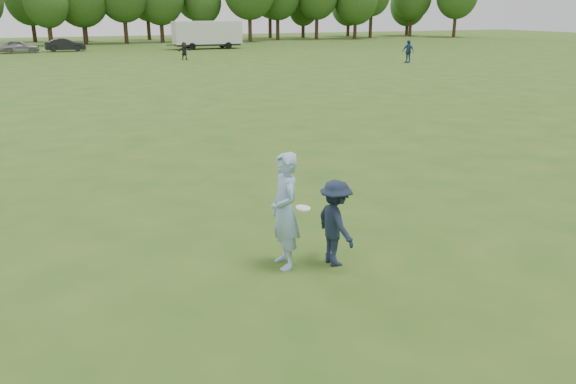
{
  "coord_description": "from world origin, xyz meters",
  "views": [
    {
      "loc": [
        -3.41,
        -8.4,
        4.44
      ],
      "look_at": [
        0.69,
        1.03,
        1.1
      ],
      "focal_mm": 35.0,
      "sensor_mm": 36.0,
      "label": 1
    }
  ],
  "objects_px": {
    "thrower": "(285,211)",
    "cargo_trailer": "(207,34)",
    "car_e": "(19,46)",
    "player_far_b": "(408,51)",
    "field_cone": "(306,53)",
    "car_f": "(65,45)",
    "player_far_d": "(184,51)",
    "defender": "(336,223)"
  },
  "relations": [
    {
      "from": "car_e",
      "to": "car_f",
      "type": "xyz_separation_m",
      "value": [
        4.72,
        0.71,
        0.02
      ]
    },
    {
      "from": "player_far_d",
      "to": "cargo_trailer",
      "type": "height_order",
      "value": "cargo_trailer"
    },
    {
      "from": "thrower",
      "to": "player_far_d",
      "type": "bearing_deg",
      "value": 172.01
    },
    {
      "from": "car_f",
      "to": "thrower",
      "type": "bearing_deg",
      "value": -178.46
    },
    {
      "from": "thrower",
      "to": "car_e",
      "type": "xyz_separation_m",
      "value": [
        -5.42,
        60.3,
        -0.36
      ]
    },
    {
      "from": "cargo_trailer",
      "to": "car_e",
      "type": "bearing_deg",
      "value": 176.19
    },
    {
      "from": "field_cone",
      "to": "cargo_trailer",
      "type": "relative_size",
      "value": 0.03
    },
    {
      "from": "player_far_d",
      "to": "cargo_trailer",
      "type": "xyz_separation_m",
      "value": [
        6.28,
        14.44,
        0.96
      ]
    },
    {
      "from": "car_e",
      "to": "cargo_trailer",
      "type": "bearing_deg",
      "value": -96.42
    },
    {
      "from": "thrower",
      "to": "car_f",
      "type": "relative_size",
      "value": 0.49
    },
    {
      "from": "player_far_b",
      "to": "car_e",
      "type": "xyz_separation_m",
      "value": [
        -31.74,
        26.5,
        -0.28
      ]
    },
    {
      "from": "player_far_b",
      "to": "defender",
      "type": "bearing_deg",
      "value": -56.28
    },
    {
      "from": "thrower",
      "to": "car_f",
      "type": "bearing_deg",
      "value": -176.03
    },
    {
      "from": "player_far_b",
      "to": "player_far_d",
      "type": "xyz_separation_m",
      "value": [
        -17.43,
        10.68,
        -0.16
      ]
    },
    {
      "from": "car_f",
      "to": "car_e",
      "type": "bearing_deg",
      "value": 99.48
    },
    {
      "from": "player_far_b",
      "to": "player_far_d",
      "type": "relative_size",
      "value": 1.19
    },
    {
      "from": "player_far_d",
      "to": "field_cone",
      "type": "xyz_separation_m",
      "value": [
        13.11,
        1.13,
        -0.67
      ]
    },
    {
      "from": "player_far_b",
      "to": "player_far_d",
      "type": "distance_m",
      "value": 20.44
    },
    {
      "from": "car_f",
      "to": "defender",
      "type": "bearing_deg",
      "value": -177.65
    },
    {
      "from": "car_e",
      "to": "car_f",
      "type": "bearing_deg",
      "value": -84.02
    },
    {
      "from": "car_f",
      "to": "cargo_trailer",
      "type": "xyz_separation_m",
      "value": [
        15.87,
        -2.08,
        1.06
      ]
    },
    {
      "from": "defender",
      "to": "cargo_trailer",
      "type": "relative_size",
      "value": 0.18
    },
    {
      "from": "player_far_d",
      "to": "car_f",
      "type": "height_order",
      "value": "player_far_d"
    },
    {
      "from": "thrower",
      "to": "cargo_trailer",
      "type": "distance_m",
      "value": 60.85
    },
    {
      "from": "car_e",
      "to": "car_f",
      "type": "height_order",
      "value": "car_f"
    },
    {
      "from": "car_e",
      "to": "car_f",
      "type": "relative_size",
      "value": 0.94
    },
    {
      "from": "car_e",
      "to": "defender",
      "type": "bearing_deg",
      "value": -176.69
    },
    {
      "from": "player_far_b",
      "to": "cargo_trailer",
      "type": "distance_m",
      "value": 27.5
    },
    {
      "from": "player_far_b",
      "to": "field_cone",
      "type": "xyz_separation_m",
      "value": [
        -4.32,
        11.81,
        -0.83
      ]
    },
    {
      "from": "field_cone",
      "to": "player_far_d",
      "type": "bearing_deg",
      "value": -175.08
    },
    {
      "from": "defender",
      "to": "player_far_b",
      "type": "relative_size",
      "value": 0.82
    },
    {
      "from": "defender",
      "to": "cargo_trailer",
      "type": "xyz_separation_m",
      "value": [
        14.3,
        59.21,
        0.98
      ]
    },
    {
      "from": "thrower",
      "to": "car_f",
      "type": "distance_m",
      "value": 61.02
    },
    {
      "from": "car_f",
      "to": "field_cone",
      "type": "height_order",
      "value": "car_f"
    },
    {
      "from": "car_e",
      "to": "field_cone",
      "type": "xyz_separation_m",
      "value": [
        27.42,
        -14.69,
        -0.54
      ]
    },
    {
      "from": "car_f",
      "to": "player_far_d",
      "type": "bearing_deg",
      "value": -148.98
    },
    {
      "from": "defender",
      "to": "car_f",
      "type": "height_order",
      "value": "defender"
    },
    {
      "from": "car_f",
      "to": "cargo_trailer",
      "type": "height_order",
      "value": "cargo_trailer"
    },
    {
      "from": "player_far_b",
      "to": "car_e",
      "type": "relative_size",
      "value": 0.48
    },
    {
      "from": "car_e",
      "to": "field_cone",
      "type": "relative_size",
      "value": 13.59
    },
    {
      "from": "field_cone",
      "to": "cargo_trailer",
      "type": "xyz_separation_m",
      "value": [
        -6.83,
        13.31,
        1.63
      ]
    },
    {
      "from": "player_far_b",
      "to": "car_e",
      "type": "height_order",
      "value": "player_far_b"
    }
  ]
}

